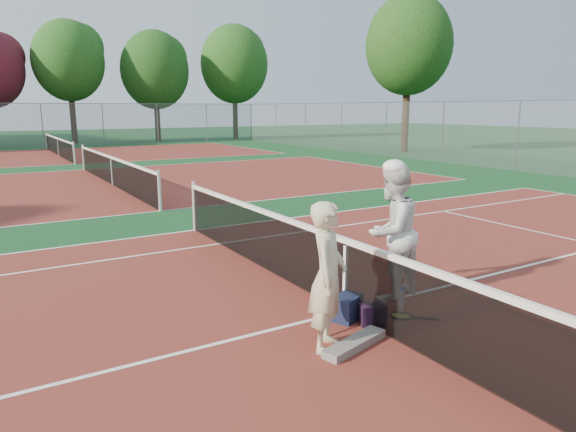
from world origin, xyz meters
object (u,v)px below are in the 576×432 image
at_px(sports_bag_purple, 372,314).
at_px(player_b, 392,232).
at_px(water_bottle, 401,301).
at_px(racket_red, 319,312).
at_px(sports_bag_navy, 347,308).
at_px(racket_black_held, 400,273).
at_px(player_a, 328,277).
at_px(racket_spare, 401,316).
at_px(net_main, 345,276).

bearing_deg(sports_bag_purple, player_b, 36.57).
bearing_deg(sports_bag_purple, water_bottle, 11.36).
relative_size(racket_red, water_bottle, 1.88).
relative_size(racket_red, sports_bag_navy, 1.39).
bearing_deg(racket_black_held, player_a, -2.25).
height_order(player_b, sports_bag_navy, player_b).
relative_size(player_b, racket_red, 3.41).
height_order(racket_spare, sports_bag_purple, sports_bag_purple).
height_order(player_b, racket_spare, player_b).
distance_m(racket_black_held, sports_bag_navy, 1.37).
height_order(racket_black_held, racket_spare, racket_black_held).
distance_m(net_main, player_a, 1.14).
relative_size(racket_spare, sports_bag_purple, 1.89).
height_order(net_main, water_bottle, net_main).
height_order(racket_red, sports_bag_navy, racket_red).
bearing_deg(racket_red, player_b, -35.59).
bearing_deg(net_main, sports_bag_navy, -120.64).
bearing_deg(sports_bag_navy, player_b, 18.70).
distance_m(player_a, sports_bag_purple, 1.15).
bearing_deg(player_b, racket_red, 3.46).
relative_size(player_b, sports_bag_navy, 4.75).
xyz_separation_m(racket_black_held, water_bottle, (-0.51, -0.58, -0.14)).
xyz_separation_m(net_main, racket_red, (-0.68, -0.38, -0.23)).
height_order(net_main, racket_spare, net_main).
height_order(racket_spare, sports_bag_navy, sports_bag_navy).
bearing_deg(racket_spare, player_b, -73.88).
distance_m(racket_spare, sports_bag_navy, 0.74).
height_order(racket_black_held, sports_bag_navy, racket_black_held).
xyz_separation_m(net_main, player_a, (-0.81, -0.73, 0.34)).
bearing_deg(sports_bag_navy, sports_bag_purple, -57.05).
bearing_deg(racket_red, racket_black_held, -35.97).
xyz_separation_m(racket_black_held, sports_bag_navy, (-1.30, -0.42, -0.13)).
distance_m(racket_red, sports_bag_purple, 0.76).
height_order(player_a, water_bottle, player_a).
distance_m(net_main, racket_spare, 0.89).
height_order(player_a, sports_bag_purple, player_a).
height_order(racket_black_held, water_bottle, racket_black_held).
bearing_deg(water_bottle, sports_bag_navy, 168.42).
bearing_deg(player_b, net_main, -5.95).
bearing_deg(net_main, sports_bag_purple, -83.57).
distance_m(sports_bag_purple, water_bottle, 0.62).
xyz_separation_m(player_b, sports_bag_purple, (-0.85, -0.63, -0.83)).
relative_size(racket_black_held, sports_bag_purple, 1.79).
bearing_deg(racket_red, net_main, -24.52).
bearing_deg(racket_spare, net_main, 1.73).
height_order(player_a, sports_bag_navy, player_a).
bearing_deg(net_main, racket_red, -150.98).
distance_m(racket_spare, sports_bag_purple, 0.49).
relative_size(player_a, racket_spare, 2.83).
distance_m(player_a, water_bottle, 1.67).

